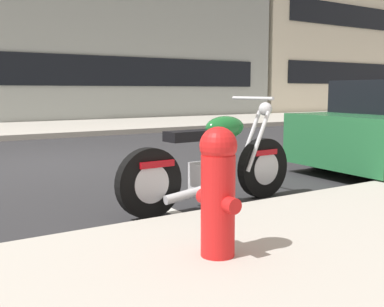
{
  "coord_description": "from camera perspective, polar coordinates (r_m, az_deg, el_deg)",
  "views": [
    {
      "loc": [
        -2.32,
        -7.58,
        1.2
      ],
      "look_at": [
        0.4,
        -3.4,
        0.53
      ],
      "focal_mm": 43.91,
      "sensor_mm": 36.0,
      "label": 1
    }
  ],
  "objects": [
    {
      "name": "ground_plane",
      "position": [
        8.02,
        -15.86,
        -1.21
      ],
      "size": [
        260.0,
        260.0,
        0.0
      ],
      "primitive_type": "plane",
      "color": "#28282B"
    },
    {
      "name": "sidewalk_far_curb",
      "position": [
        20.18,
        12.27,
        4.31
      ],
      "size": [
        120.0,
        5.0,
        0.14
      ],
      "primitive_type": "cube",
      "color": "#ADA89E",
      "rests_on": "ground"
    },
    {
      "name": "parking_stall_stripe",
      "position": [
        4.85,
        -3.4,
        -6.6
      ],
      "size": [
        0.12,
        2.2,
        0.01
      ],
      "primitive_type": "cube",
      "color": "silver",
      "rests_on": "ground"
    },
    {
      "name": "parked_motorcycle",
      "position": [
        4.84,
        2.55,
        -1.37
      ],
      "size": [
        2.16,
        0.62,
        1.13
      ],
      "rotation": [
        0.0,
        0.0,
        0.05
      ],
      "color": "black",
      "rests_on": "ground"
    },
    {
      "name": "fire_hydrant",
      "position": [
        2.99,
        3.18,
        -4.24
      ],
      "size": [
        0.24,
        0.36,
        0.84
      ],
      "color": "red",
      "rests_on": "sidewalk_near_curb"
    },
    {
      "name": "townhouse_near_left",
      "position": [
        23.72,
        -13.21,
        15.1
      ],
      "size": [
        13.57,
        11.26,
        8.68
      ],
      "color": "#939993",
      "rests_on": "ground"
    },
    {
      "name": "townhouse_behind_pole",
      "position": [
        30.93,
        11.61,
        14.08
      ],
      "size": [
        12.69,
        11.06,
        9.45
      ],
      "color": "beige",
      "rests_on": "ground"
    }
  ]
}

